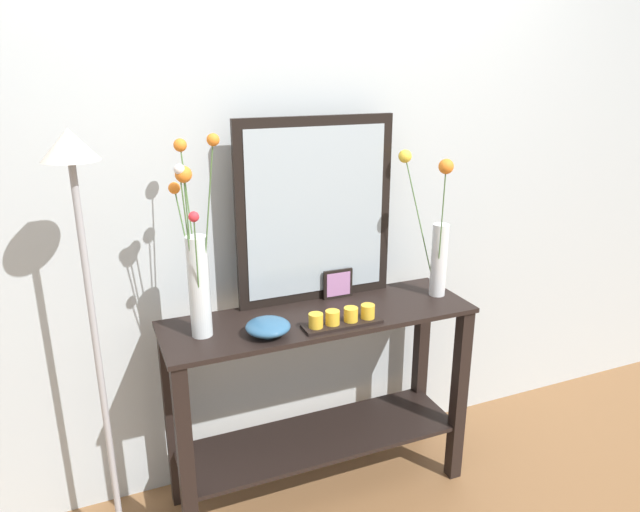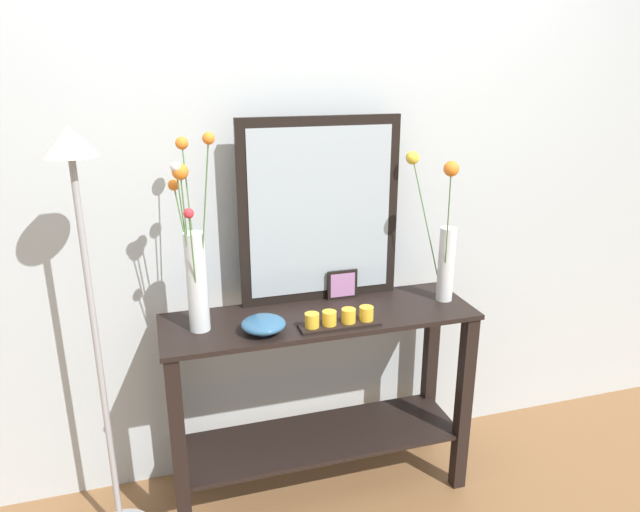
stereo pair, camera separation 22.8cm
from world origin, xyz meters
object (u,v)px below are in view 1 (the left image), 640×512
(vase_right, at_px, (436,241))
(candle_tray, at_px, (342,318))
(mirror_leaning, at_px, (316,212))
(decorative_bowl, at_px, (268,327))
(picture_frame_small, at_px, (338,284))
(tall_vase_left, at_px, (197,266))
(console_table, at_px, (320,385))
(floor_lamp, at_px, (89,289))

(vase_right, distance_m, candle_tray, 0.56)
(mirror_leaning, relative_size, decorative_bowl, 4.57)
(vase_right, relative_size, decorative_bowl, 3.72)
(picture_frame_small, distance_m, decorative_bowl, 0.46)
(candle_tray, distance_m, picture_frame_small, 0.28)
(picture_frame_small, xyz_separation_m, decorative_bowl, (-0.39, -0.23, -0.03))
(tall_vase_left, bearing_deg, decorative_bowl, -22.03)
(tall_vase_left, bearing_deg, console_table, 0.57)
(candle_tray, relative_size, decorative_bowl, 1.88)
(tall_vase_left, xyz_separation_m, picture_frame_small, (0.62, 0.14, -0.21))
(picture_frame_small, bearing_deg, candle_tray, -110.93)
(tall_vase_left, distance_m, picture_frame_small, 0.67)
(tall_vase_left, xyz_separation_m, candle_tray, (0.52, -0.12, -0.25))
(candle_tray, xyz_separation_m, floor_lamp, (-0.89, 0.09, 0.23))
(mirror_leaning, xyz_separation_m, vase_right, (0.49, -0.16, -0.14))
(console_table, xyz_separation_m, tall_vase_left, (-0.48, -0.00, 0.60))
(mirror_leaning, height_order, decorative_bowl, mirror_leaning)
(tall_vase_left, distance_m, floor_lamp, 0.37)
(console_table, xyz_separation_m, picture_frame_small, (0.14, 0.14, 0.39))
(console_table, height_order, candle_tray, candle_tray)
(mirror_leaning, relative_size, vase_right, 1.23)
(console_table, bearing_deg, floor_lamp, -177.74)
(vase_right, distance_m, floor_lamp, 1.39)
(console_table, distance_m, vase_right, 0.79)
(console_table, relative_size, decorative_bowl, 7.54)
(candle_tray, bearing_deg, console_table, 108.39)
(console_table, height_order, floor_lamp, floor_lamp)
(mirror_leaning, height_order, picture_frame_small, mirror_leaning)
(mirror_leaning, relative_size, floor_lamp, 0.47)
(tall_vase_left, relative_size, decorative_bowl, 4.44)
(mirror_leaning, bearing_deg, floor_lamp, -167.51)
(console_table, xyz_separation_m, decorative_bowl, (-0.25, -0.10, 0.36))
(console_table, bearing_deg, vase_right, 0.27)
(picture_frame_small, height_order, floor_lamp, floor_lamp)
(decorative_bowl, height_order, floor_lamp, floor_lamp)
(mirror_leaning, height_order, vase_right, mirror_leaning)
(tall_vase_left, bearing_deg, mirror_leaning, 17.78)
(vase_right, xyz_separation_m, decorative_bowl, (-0.79, -0.10, -0.21))
(console_table, height_order, decorative_bowl, decorative_bowl)
(decorative_bowl, bearing_deg, floor_lamp, 173.87)
(candle_tray, bearing_deg, picture_frame_small, 69.07)
(picture_frame_small, relative_size, floor_lamp, 0.08)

